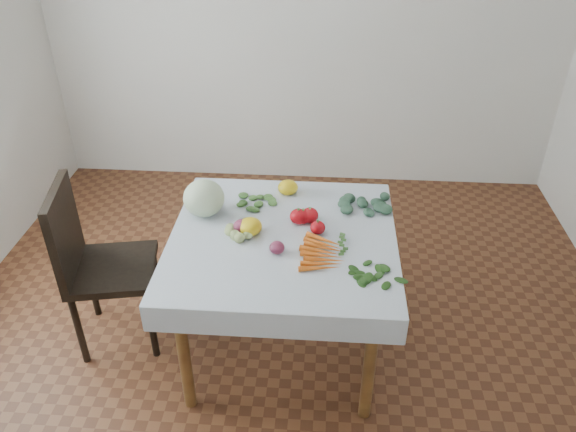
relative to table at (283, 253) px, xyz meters
name	(u,v)px	position (x,y,z in m)	size (l,w,h in m)	color
ground	(284,344)	(0.00, 0.00, -0.65)	(4.00, 4.00, 0.00)	brown
back_wall	(304,16)	(0.00, 2.00, 0.70)	(4.00, 0.04, 2.70)	silver
table	(283,253)	(0.00, 0.00, 0.00)	(1.00, 1.00, 0.75)	brown
tablecloth	(283,237)	(0.00, 0.00, 0.10)	(1.12, 1.12, 0.01)	silver
chair	(92,257)	(-1.02, 0.01, -0.09)	(0.52, 0.52, 0.98)	black
cabbage	(204,198)	(-0.43, 0.18, 0.20)	(0.21, 0.21, 0.19)	beige
tomato_a	(298,216)	(0.07, 0.13, 0.14)	(0.09, 0.09, 0.08)	#AC0B13
tomato_b	(318,228)	(0.17, 0.04, 0.14)	(0.08, 0.08, 0.07)	#AC0B13
tomato_c	(310,215)	(0.13, 0.14, 0.14)	(0.09, 0.09, 0.08)	#AC0B13
tomato_d	(303,216)	(0.09, 0.13, 0.14)	(0.08, 0.08, 0.07)	#AC0B13
heirloom_back	(288,187)	(-0.01, 0.42, 0.14)	(0.11, 0.11, 0.08)	yellow
heirloom_front	(250,226)	(-0.17, 0.01, 0.14)	(0.12, 0.12, 0.08)	yellow
onion_a	(242,227)	(-0.21, 0.01, 0.14)	(0.09, 0.09, 0.07)	#601B3D
onion_b	(277,248)	(-0.02, -0.14, 0.13)	(0.07, 0.07, 0.06)	#601B3D
tomatillo_cluster	(239,233)	(-0.22, -0.03, 0.13)	(0.14, 0.12, 0.05)	#B2BC6C
carrot_bunch	(323,253)	(0.20, -0.15, 0.12)	(0.20, 0.31, 0.03)	#FB5E1B
kale_bunch	(361,205)	(0.40, 0.29, 0.12)	(0.30, 0.23, 0.04)	#365941
basil_bunch	(373,273)	(0.43, -0.27, 0.11)	(0.28, 0.20, 0.01)	#224816
dill_bunch	(259,203)	(-0.16, 0.29, 0.11)	(0.19, 0.18, 0.02)	#4A833C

